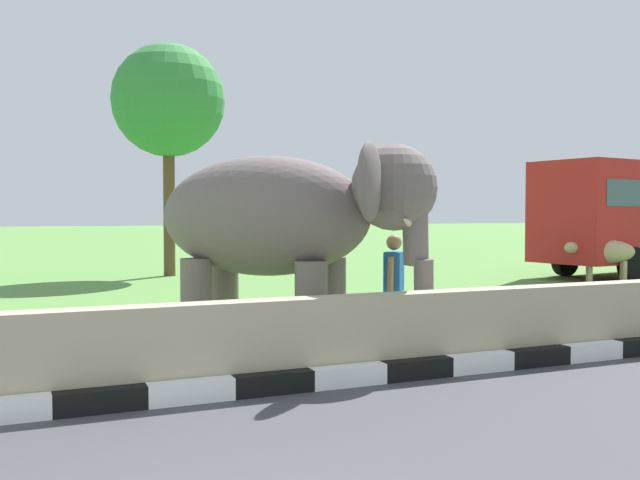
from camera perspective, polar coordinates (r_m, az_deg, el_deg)
name	(u,v)px	position (r m, az deg, el deg)	size (l,w,h in m)	color
striped_curb	(52,406)	(7.48, -20.64, -12.31)	(16.20, 0.20, 0.24)	white
barrier_parapet	(272,344)	(8.13, -3.82, -8.26)	(28.00, 0.36, 1.00)	tan
elephant	(289,219)	(10.02, -2.52, 1.67)	(3.89, 3.76, 2.89)	#6C5C5D
person_handler	(394,284)	(10.59, 5.92, -3.51)	(0.49, 0.56, 1.66)	navy
cow_near	(605,253)	(21.42, 21.79, -0.93)	(1.79, 1.42, 1.23)	tan
tree_distant	(168,102)	(23.11, -12.02, 10.75)	(3.51, 3.51, 7.24)	brown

